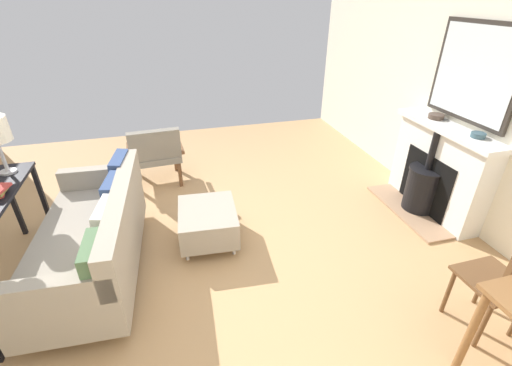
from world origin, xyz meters
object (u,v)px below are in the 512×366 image
object	(u,v)px
mantel_bowl_far	(478,135)
sofa	(95,237)
mantel_bowl_near	(436,116)
fireplace	(434,174)
ottoman	(208,222)
dining_chair_near_fireplace	(507,280)
armchair_accent	(156,152)

from	to	relation	value
mantel_bowl_far	sofa	bearing A→B (deg)	-3.58
mantel_bowl_near	fireplace	bearing A→B (deg)	78.80
mantel_bowl_near	ottoman	bearing A→B (deg)	3.94
dining_chair_near_fireplace	armchair_accent	bearing A→B (deg)	-52.43
sofa	fireplace	bearing A→B (deg)	-178.26
fireplace	ottoman	distance (m)	2.53
mantel_bowl_near	sofa	xyz separation A→B (m)	(3.56, 0.35, -0.67)
mantel_bowl_near	armchair_accent	size ratio (longest dim) A/B	0.20
fireplace	mantel_bowl_far	distance (m)	0.67
ottoman	mantel_bowl_near	bearing A→B (deg)	-176.06
ottoman	armchair_accent	size ratio (longest dim) A/B	0.86
mantel_bowl_far	armchair_accent	size ratio (longest dim) A/B	0.16
fireplace	sofa	size ratio (longest dim) A/B	0.74
dining_chair_near_fireplace	mantel_bowl_near	bearing A→B (deg)	-112.85
sofa	armchair_accent	size ratio (longest dim) A/B	2.19
fireplace	dining_chair_near_fireplace	bearing A→B (deg)	65.46
ottoman	dining_chair_near_fireplace	distance (m)	2.45
sofa	ottoman	bearing A→B (deg)	-170.11
fireplace	mantel_bowl_near	bearing A→B (deg)	-101.20
armchair_accent	mantel_bowl_far	bearing A→B (deg)	150.22
mantel_bowl_far	dining_chair_near_fireplace	world-z (taller)	mantel_bowl_far
mantel_bowl_near	mantel_bowl_far	size ratio (longest dim) A/B	1.22
fireplace	ottoman	size ratio (longest dim) A/B	1.88
mantel_bowl_far	dining_chair_near_fireplace	bearing A→B (deg)	58.22
fireplace	armchair_accent	world-z (taller)	fireplace
mantel_bowl_near	sofa	size ratio (longest dim) A/B	0.09
mantel_bowl_far	ottoman	xyz separation A→B (m)	(2.57, -0.40, -0.80)
sofa	dining_chair_near_fireplace	xyz separation A→B (m)	(-2.80, 1.44, 0.16)
mantel_bowl_near	mantel_bowl_far	xyz separation A→B (m)	(0.00, 0.57, -0.00)
dining_chair_near_fireplace	sofa	bearing A→B (deg)	-27.20
fireplace	ottoman	bearing A→B (deg)	-1.50
sofa	dining_chair_near_fireplace	world-z (taller)	dining_chair_near_fireplace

